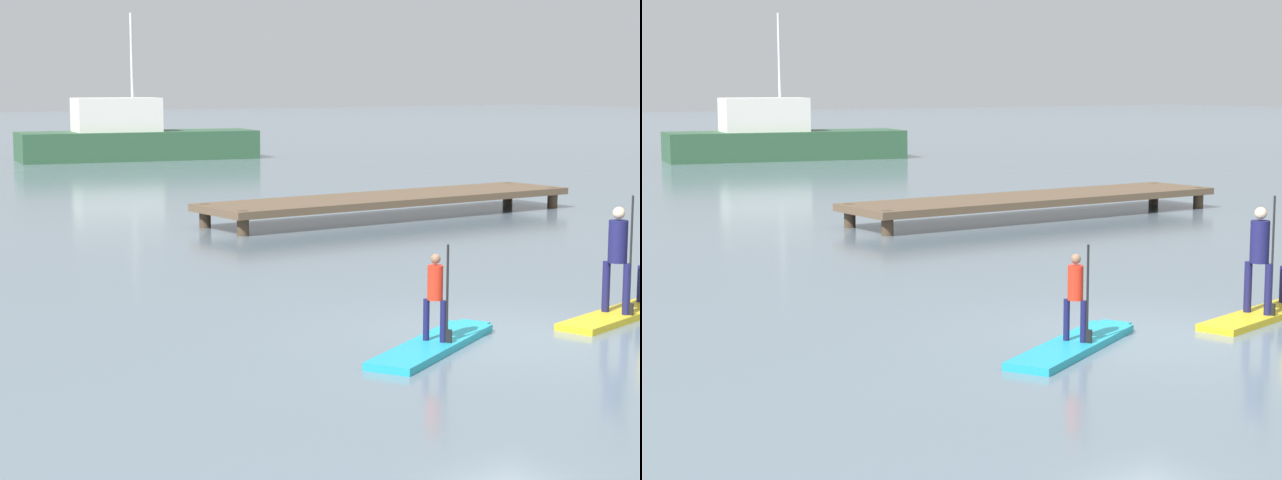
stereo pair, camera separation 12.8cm
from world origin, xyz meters
The scene contains 7 objects.
ground_plane centered at (0.00, 0.00, 0.00)m, with size 240.00×240.00×0.00m, color slate.
paddleboard_near centered at (-1.29, 0.16, 0.05)m, with size 2.95×1.84×0.10m.
paddler_child_solo centered at (-1.29, 0.15, 0.76)m, with size 0.28×0.37×1.30m.
paddleboard_far centered at (2.40, 0.09, 0.05)m, with size 3.17×1.28×0.10m.
paddler_adult centered at (2.11, 0.01, 1.01)m, with size 0.34×0.49×1.77m.
fishing_boat_white_large centered at (11.74, 36.20, 0.97)m, with size 11.12×5.32×6.58m.
floating_dock centered at (7.47, 12.05, 0.48)m, with size 10.72×2.37×0.58m.
Camera 1 is at (-10.93, -10.95, 3.49)m, focal length 63.63 mm.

